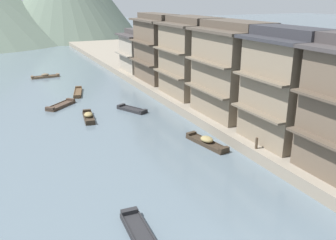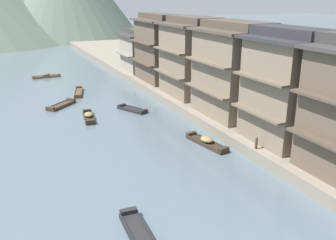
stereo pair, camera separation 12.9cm
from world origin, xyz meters
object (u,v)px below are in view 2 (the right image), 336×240
Objects in this scene: boat_moored_nearest at (78,93)px; mooring_post_dock_mid at (256,143)px; boat_moored_second at (132,109)px; boat_midriver_drifting at (207,142)px; boat_moored_third at (138,231)px; boat_moored_far at (61,105)px; boat_midriver_upstream at (89,117)px; boat_upstream_distant at (46,76)px; house_waterfront_far at (158,48)px; house_waterfront_narrow at (193,57)px; house_waterfront_end at (143,50)px; house_waterfront_second at (285,87)px; house_waterfront_tall at (234,70)px.

mooring_post_dock_mid is (8.18, -25.14, 1.15)m from boat_moored_nearest.
boat_midriver_drifting reaches higher than boat_moored_second.
boat_moored_far is at bearing 89.63° from boat_moored_third.
boat_midriver_upstream reaches higher than boat_moored_third.
boat_moored_nearest is at bearing 111.58° from boat_moored_second.
boat_moored_far is 4.24× the size of mooring_post_dock_mid.
boat_moored_second is at bearing 101.93° from boat_midriver_drifting.
boat_midriver_drifting is at bearing -75.14° from boat_upstream_distant.
mooring_post_dock_mid reaches higher than boat_moored_nearest.
house_waterfront_far reaches higher than boat_moored_far.
boat_moored_third reaches higher than boat_moored_nearest.
boat_moored_second is 16.16m from mooring_post_dock_mid.
boat_moored_third is at bearing -124.56° from house_waterfront_narrow.
house_waterfront_end is at bearing 39.23° from boat_moored_far.
boat_moored_second is at bearing 9.56° from boat_midriver_upstream.
house_waterfront_second reaches higher than mooring_post_dock_mid.
house_waterfront_tall reaches higher than boat_moored_nearest.
house_waterfront_far reaches higher than boat_midriver_upstream.
house_waterfront_far is at bearing -95.60° from house_waterfront_end.
boat_moored_third is at bearing -111.54° from house_waterfront_end.
boat_upstream_distant is at bearing 124.20° from house_waterfront_narrow.
boat_moored_third is at bearing -156.59° from mooring_post_dock_mid.
boat_midriver_upstream is 15.03m from house_waterfront_tall.
house_waterfront_far is 25.01m from mooring_post_dock_mid.
house_waterfront_narrow reaches higher than boat_moored_third.
house_waterfront_narrow is (7.69, 0.76, 5.03)m from boat_moored_second.
boat_midriver_drifting is (2.45, -11.58, 0.12)m from boat_moored_second.
boat_moored_third is 12.81m from boat_midriver_drifting.
boat_midriver_upstream reaches higher than boat_moored_far.
boat_moored_third reaches higher than boat_moored_second.
boat_moored_second is 0.54× the size of house_waterfront_end.
boat_midriver_upstream is 0.46× the size of house_waterfront_narrow.
house_waterfront_narrow is at bearing -15.60° from boat_moored_far.
boat_moored_far is 23.14m from mooring_post_dock_mid.
boat_upstream_distant is at bearing 101.96° from boat_moored_nearest.
boat_upstream_distant is 0.48× the size of house_waterfront_second.
boat_moored_nearest is at bearing 84.18° from boat_moored_third.
boat_moored_far is 0.42× the size of house_waterfront_second.
house_waterfront_second is at bearing -89.52° from house_waterfront_far.
house_waterfront_end reaches higher than boat_moored_far.
boat_midriver_upstream is 0.46× the size of house_waterfront_tall.
house_waterfront_narrow is at bearing 7.16° from boat_midriver_upstream.
house_waterfront_tall reaches higher than boat_moored_second.
house_waterfront_end reaches higher than boat_midriver_drifting.
boat_midriver_upstream is 0.58× the size of house_waterfront_end.
boat_midriver_upstream is at bearing 124.31° from boat_midriver_drifting.
house_waterfront_tall is at bearing -56.17° from boat_moored_nearest.
boat_midriver_upstream is (-4.89, -0.82, 0.11)m from boat_moored_second.
boat_moored_far is 0.42× the size of house_waterfront_far.
house_waterfront_second reaches higher than house_waterfront_end.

